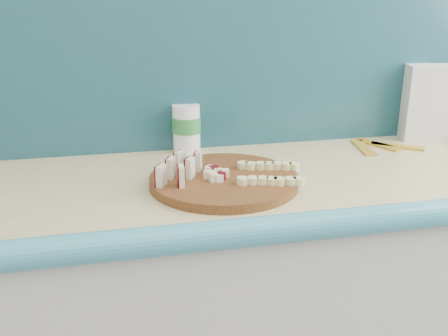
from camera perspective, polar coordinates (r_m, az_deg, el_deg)
name	(u,v)px	position (r m, az deg, el deg)	size (l,w,h in m)	color
kitchen_counter	(267,323)	(1.51, 4.94, -17.26)	(2.20, 0.63, 0.91)	beige
backsplash	(245,63)	(1.50, 2.44, 11.94)	(2.20, 0.02, 0.50)	teal
cutting_board	(224,180)	(1.22, 0.00, -1.39)	(0.36, 0.36, 0.02)	#431E0E
apple_wedges	(180,168)	(1.20, -5.05, -0.01)	(0.13, 0.14, 0.05)	beige
apple_chunks	(215,172)	(1.21, -1.08, -0.47)	(0.06, 0.06, 0.02)	#EFE3BF
banana_slices	(270,173)	(1.21, 5.24, -0.58)	(0.18, 0.17, 0.02)	#E1D889
flour_bag	(426,103)	(1.71, 22.06, 6.95)	(0.14, 0.10, 0.23)	silver
canister	(186,127)	(1.47, -4.32, 4.68)	(0.08, 0.08, 0.14)	white
banana_peel	(380,146)	(1.59, 17.36, 2.41)	(0.21, 0.18, 0.01)	gold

